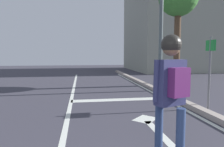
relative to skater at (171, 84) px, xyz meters
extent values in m
cube|color=silver|center=(-1.48, 3.46, -1.18)|extent=(0.12, 20.00, 0.01)
cube|color=silver|center=(1.76, 3.46, -1.18)|extent=(0.12, 20.00, 0.01)
cube|color=silver|center=(0.21, 4.39, -1.18)|extent=(3.39, 0.40, 0.01)
cube|color=silver|center=(0.38, 1.35, -1.18)|extent=(0.16, 1.40, 0.01)
cube|color=silver|center=(0.38, 2.20, -1.18)|extent=(0.71, 0.71, 0.01)
cube|color=#A4978E|center=(2.01, 3.46, -1.12)|extent=(0.24, 24.00, 0.14)
cylinder|color=navy|center=(-0.07, 0.20, -0.70)|extent=(0.11, 0.11, 0.83)
cylinder|color=navy|center=(0.06, -0.17, -0.70)|extent=(0.11, 0.11, 0.83)
cube|color=navy|center=(-0.01, 0.01, 0.01)|extent=(0.43, 0.30, 0.59)
cylinder|color=navy|center=(-0.21, -0.03, 0.04)|extent=(0.07, 0.10, 0.54)
cylinder|color=navy|center=(0.18, 0.11, 0.04)|extent=(0.07, 0.12, 0.54)
sphere|color=#8F6948|center=(-0.01, 0.01, 0.47)|extent=(0.23, 0.23, 0.23)
sphere|color=#282622|center=(-0.01, 0.01, 0.50)|extent=(0.26, 0.26, 0.26)
cube|color=#5F2160|center=(0.04, -0.12, 0.03)|extent=(0.29, 0.22, 0.36)
cylinder|color=#556263|center=(2.21, 5.89, 1.65)|extent=(0.16, 0.16, 5.66)
cylinder|color=slate|center=(2.46, 2.85, -0.16)|extent=(0.06, 0.06, 2.06)
cube|color=#198C33|center=(2.46, 2.85, 0.62)|extent=(0.06, 0.44, 0.30)
cylinder|color=brown|center=(3.64, 7.30, 0.72)|extent=(0.32, 0.32, 3.82)
cube|color=gray|center=(10.85, 17.13, 3.07)|extent=(13.87, 8.70, 8.51)
camera|label=1|loc=(-1.14, -2.46, 0.37)|focal=32.94mm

